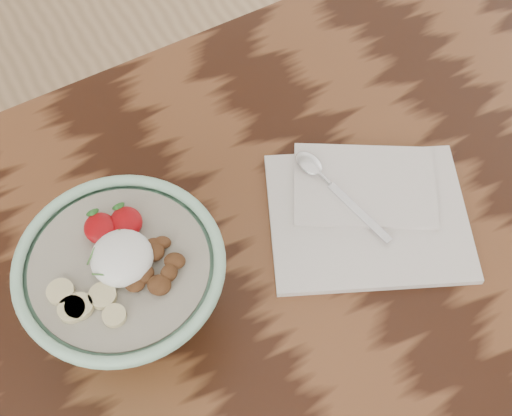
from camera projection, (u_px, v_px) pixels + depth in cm
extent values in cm
cube|color=black|center=(239.00, 361.00, 78.81)|extent=(160.00, 90.00, 4.00)
cylinder|color=#4C2D19|center=(465.00, 105.00, 145.85)|extent=(7.00, 7.00, 71.00)
cylinder|color=#99CEAD|center=(135.00, 309.00, 79.21)|extent=(9.29, 9.29, 1.33)
torus|color=#99CEAD|center=(119.00, 265.00, 69.94)|extent=(21.13, 21.13, 1.22)
cylinder|color=#A19A85|center=(120.00, 268.00, 70.51)|extent=(17.92, 17.92, 1.11)
ellipsoid|color=white|center=(122.00, 258.00, 69.13)|extent=(6.19, 6.19, 3.40)
ellipsoid|color=#92060B|center=(100.00, 228.00, 71.18)|extent=(3.29, 3.62, 1.81)
cone|color=#286623|center=(94.00, 216.00, 71.59)|extent=(1.40, 1.03, 1.52)
ellipsoid|color=#92060B|center=(126.00, 222.00, 71.59)|extent=(3.23, 3.55, 1.78)
cone|color=#286623|center=(120.00, 209.00, 71.99)|extent=(1.40, 1.03, 1.52)
cylinder|color=beige|center=(61.00, 292.00, 68.11)|extent=(2.67, 2.67, 0.70)
cylinder|color=beige|center=(72.00, 309.00, 67.18)|extent=(2.68, 2.68, 0.70)
cylinder|color=beige|center=(103.00, 296.00, 67.91)|extent=(2.69, 2.69, 0.70)
cylinder|color=beige|center=(114.00, 316.00, 66.85)|extent=(2.27, 2.27, 0.70)
cylinder|color=beige|center=(79.00, 306.00, 67.34)|extent=(2.72, 2.72, 0.70)
ellipsoid|color=#5B321A|center=(169.00, 273.00, 68.82)|extent=(2.61, 2.53, 1.48)
ellipsoid|color=#5B321A|center=(175.00, 261.00, 69.44)|extent=(2.81, 2.73, 1.18)
ellipsoid|color=#5B321A|center=(139.00, 252.00, 69.93)|extent=(2.71, 2.57, 1.13)
ellipsoid|color=#5B321A|center=(169.00, 274.00, 69.03)|extent=(1.38, 1.10, 0.80)
ellipsoid|color=#5B321A|center=(135.00, 282.00, 68.25)|extent=(2.39, 2.46, 1.14)
ellipsoid|color=#5B321A|center=(144.00, 275.00, 68.67)|extent=(2.80, 2.69, 1.45)
ellipsoid|color=#5B321A|center=(162.00, 243.00, 70.64)|extent=(2.21, 2.02, 1.38)
ellipsoid|color=#5B321A|center=(154.00, 245.00, 70.52)|extent=(2.32, 2.23, 1.13)
ellipsoid|color=#5B321A|center=(154.00, 252.00, 70.01)|extent=(2.69, 2.64, 1.35)
ellipsoid|color=#5B321A|center=(159.00, 285.00, 68.10)|extent=(3.19, 3.15, 1.58)
cylinder|color=#447B34|center=(101.00, 275.00, 67.30)|extent=(1.57, 1.16, 0.24)
cylinder|color=#447B34|center=(110.00, 237.00, 69.40)|extent=(1.98, 0.31, 0.25)
cylinder|color=#447B34|center=(91.00, 256.00, 68.32)|extent=(1.43, 1.47, 0.24)
cylinder|color=#447B34|center=(105.00, 262.00, 67.97)|extent=(1.50, 1.58, 0.25)
cylinder|color=#447B34|center=(98.00, 248.00, 68.75)|extent=(1.44, 1.53, 0.25)
cylinder|color=#447B34|center=(125.00, 234.00, 69.61)|extent=(0.81, 1.48, 0.23)
cylinder|color=#447B34|center=(129.00, 262.00, 67.98)|extent=(1.15, 1.69, 0.25)
cylinder|color=#447B34|center=(141.00, 249.00, 68.71)|extent=(0.95, 1.12, 0.22)
cylinder|color=#447B34|center=(114.00, 271.00, 67.48)|extent=(0.60, 1.34, 0.23)
cylinder|color=#447B34|center=(137.00, 252.00, 68.56)|extent=(1.43, 0.72, 0.23)
cylinder|color=#447B34|center=(126.00, 237.00, 69.41)|extent=(1.12, 0.82, 0.22)
cylinder|color=#447B34|center=(126.00, 245.00, 68.97)|extent=(0.80, 1.41, 0.23)
cylinder|color=#447B34|center=(100.00, 252.00, 68.53)|extent=(0.35, 1.72, 0.24)
cylinder|color=#447B34|center=(118.00, 266.00, 67.77)|extent=(1.04, 1.04, 0.22)
cube|color=silver|center=(368.00, 217.00, 85.61)|extent=(29.50, 27.34, 0.91)
cube|color=silver|center=(365.00, 185.00, 87.10)|extent=(20.88, 19.05, 0.54)
cube|color=silver|center=(359.00, 212.00, 84.58)|extent=(2.78, 10.25, 0.31)
cylinder|color=silver|center=(323.00, 177.00, 87.04)|extent=(1.09, 2.74, 0.62)
ellipsoid|color=silver|center=(309.00, 163.00, 87.97)|extent=(3.41, 4.51, 0.85)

